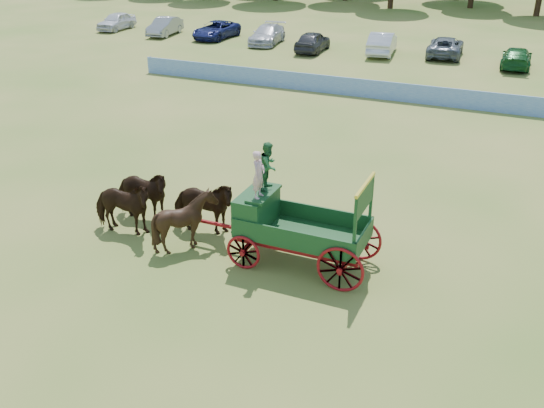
% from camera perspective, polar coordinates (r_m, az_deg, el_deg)
% --- Properties ---
extents(ground, '(160.00, 160.00, 0.00)m').
position_cam_1_polar(ground, '(20.67, -7.34, -2.31)').
color(ground, olive).
rests_on(ground, ground).
extents(horse_lead_left, '(2.37, 1.30, 1.91)m').
position_cam_1_polar(horse_lead_left, '(20.38, -13.93, -0.31)').
color(horse_lead_left, black).
rests_on(horse_lead_left, ground).
extents(horse_lead_right, '(2.30, 1.11, 1.91)m').
position_cam_1_polar(horse_lead_right, '(21.17, -12.18, 0.89)').
color(horse_lead_right, black).
rests_on(horse_lead_right, ground).
extents(horse_wheel_left, '(1.92, 1.76, 1.91)m').
position_cam_1_polar(horse_wheel_left, '(19.11, -8.15, -1.58)').
color(horse_wheel_left, black).
rests_on(horse_wheel_left, ground).
extents(horse_wheel_right, '(2.39, 1.34, 1.91)m').
position_cam_1_polar(horse_wheel_right, '(19.95, -6.52, -0.26)').
color(horse_wheel_right, black).
rests_on(horse_wheel_right, ground).
extents(farm_dray, '(6.00, 2.00, 3.61)m').
position_cam_1_polar(farm_dray, '(18.04, 0.81, -0.85)').
color(farm_dray, '#9E0F12').
rests_on(farm_dray, ground).
extents(sponsor_banner, '(26.00, 0.08, 1.05)m').
position_cam_1_polar(sponsor_banner, '(36.33, 5.92, 11.07)').
color(sponsor_banner, '#215EB4').
rests_on(sponsor_banner, ground).
extents(parked_cars, '(36.30, 7.28, 1.64)m').
position_cam_1_polar(parked_cars, '(49.80, 2.51, 15.42)').
color(parked_cars, silver).
rests_on(parked_cars, ground).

